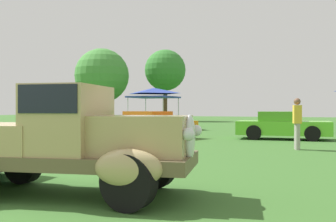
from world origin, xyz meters
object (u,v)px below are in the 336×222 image
object	(u,v)px
spectator_near_truck	(297,122)
canopy_tent_left_field	(154,92)
show_car_orange	(149,124)
show_car_lime	(282,126)
feature_pickup_truck	(66,140)

from	to	relation	value
spectator_near_truck	canopy_tent_left_field	distance (m)	13.55
show_car_orange	spectator_near_truck	bearing A→B (deg)	-23.52
show_car_orange	spectator_near_truck	world-z (taller)	spectator_near_truck
show_car_lime	spectator_near_truck	world-z (taller)	spectator_near_truck
spectator_near_truck	canopy_tent_left_field	xyz separation A→B (m)	(-9.77, 9.27, 1.51)
show_car_lime	canopy_tent_left_field	world-z (taller)	canopy_tent_left_field
spectator_near_truck	canopy_tent_left_field	size ratio (longest dim) A/B	0.62
show_car_lime	canopy_tent_left_field	size ratio (longest dim) A/B	1.49
feature_pickup_truck	canopy_tent_left_field	distance (m)	19.09
feature_pickup_truck	canopy_tent_left_field	size ratio (longest dim) A/B	1.57
show_car_orange	spectator_near_truck	size ratio (longest dim) A/B	2.80
feature_pickup_truck	show_car_orange	bearing A→B (deg)	110.61
show_car_orange	canopy_tent_left_field	distance (m)	7.09
show_car_lime	spectator_near_truck	xyz separation A→B (m)	(1.01, -4.18, 0.31)
spectator_near_truck	feature_pickup_truck	bearing A→B (deg)	-107.65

